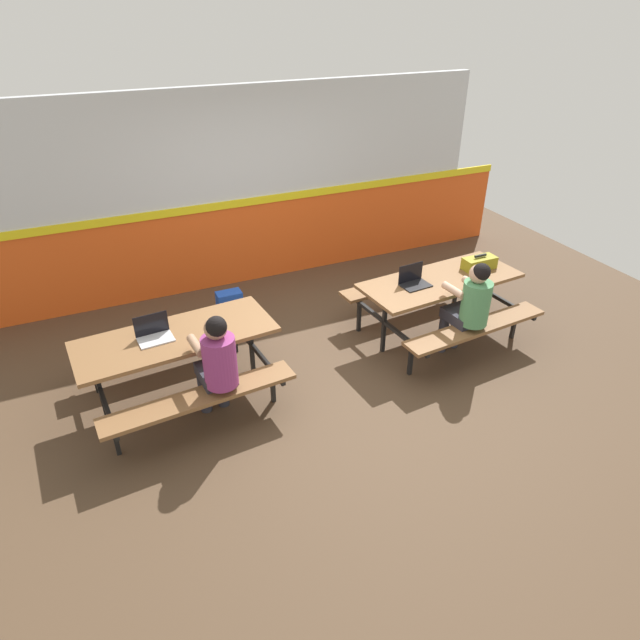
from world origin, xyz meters
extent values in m
cube|color=#4C3826|center=(0.00, 0.00, -0.01)|extent=(10.00, 10.00, 0.02)
cube|color=#E55119|center=(0.00, 2.40, 0.55)|extent=(8.00, 0.12, 1.10)
cube|color=yellow|center=(0.00, 2.33, 1.15)|extent=(8.00, 0.03, 0.10)
cube|color=silver|center=(0.00, 2.40, 1.90)|extent=(6.72, 0.12, 1.40)
cube|color=brown|center=(-1.50, 0.09, 0.72)|extent=(1.93, 0.90, 0.04)
cube|color=brown|center=(-1.45, -0.55, 0.43)|extent=(1.80, 0.43, 0.04)
cube|color=brown|center=(-1.55, 0.72, 0.43)|extent=(1.80, 0.43, 0.04)
cube|color=black|center=(-2.26, 0.02, 0.35)|extent=(0.04, 0.04, 0.70)
cube|color=black|center=(-2.26, 0.02, 0.39)|extent=(0.17, 1.55, 0.04)
cube|color=black|center=(-2.21, -0.48, 0.21)|extent=(0.04, 0.04, 0.41)
cube|color=black|center=(-2.30, 0.53, 0.21)|extent=(0.04, 0.04, 0.41)
cube|color=black|center=(-0.75, 0.15, 0.35)|extent=(0.04, 0.04, 0.70)
cube|color=black|center=(-0.75, 0.15, 0.39)|extent=(0.17, 1.55, 0.04)
cube|color=black|center=(-0.70, -0.36, 0.21)|extent=(0.04, 0.04, 0.41)
cube|color=black|center=(-0.79, 0.66, 0.21)|extent=(0.04, 0.04, 0.41)
cube|color=brown|center=(1.50, 0.04, 0.72)|extent=(1.93, 0.90, 0.04)
cube|color=brown|center=(1.55, -0.60, 0.43)|extent=(1.80, 0.43, 0.04)
cube|color=brown|center=(1.45, 0.67, 0.43)|extent=(1.80, 0.43, 0.04)
cube|color=black|center=(0.75, -0.03, 0.35)|extent=(0.04, 0.04, 0.70)
cube|color=black|center=(0.75, -0.03, 0.39)|extent=(0.17, 1.55, 0.04)
cube|color=black|center=(0.79, -0.53, 0.21)|extent=(0.04, 0.04, 0.41)
cube|color=black|center=(0.70, 0.48, 0.21)|extent=(0.04, 0.04, 0.41)
cube|color=black|center=(2.26, 0.10, 0.35)|extent=(0.04, 0.04, 0.70)
cube|color=black|center=(2.26, 0.10, 0.39)|extent=(0.17, 1.55, 0.04)
cube|color=black|center=(2.30, -0.41, 0.21)|extent=(0.04, 0.04, 0.41)
cube|color=black|center=(2.21, 0.61, 0.21)|extent=(0.04, 0.04, 0.41)
cylinder|color=#2D2D38|center=(-1.35, -0.21, 0.23)|extent=(0.11, 0.11, 0.45)
cylinder|color=#2D2D38|center=(-1.17, -0.20, 0.23)|extent=(0.11, 0.11, 0.45)
cube|color=#2D2D38|center=(-1.25, -0.36, 0.51)|extent=(0.33, 0.40, 0.12)
cylinder|color=#8C3372|center=(-1.23, -0.53, 0.75)|extent=(0.30, 0.30, 0.48)
cylinder|color=#A57A5B|center=(-1.39, -0.34, 0.85)|extent=(0.10, 0.31, 0.08)
cylinder|color=#A57A5B|center=(-1.11, -0.32, 0.85)|extent=(0.10, 0.31, 0.08)
sphere|color=#A57A5B|center=(-1.24, -0.51, 1.08)|extent=(0.20, 0.20, 0.20)
sphere|color=black|center=(-1.23, -0.54, 1.11)|extent=(0.18, 0.18, 0.18)
cylinder|color=#2D2D38|center=(1.37, -0.29, 0.23)|extent=(0.11, 0.11, 0.45)
cylinder|color=#2D2D38|center=(1.55, -0.27, 0.23)|extent=(0.11, 0.11, 0.45)
cube|color=#2D2D38|center=(1.47, -0.43, 0.51)|extent=(0.33, 0.40, 0.12)
cylinder|color=#4C8C59|center=(1.48, -0.60, 0.75)|extent=(0.30, 0.30, 0.48)
cylinder|color=tan|center=(1.33, -0.41, 0.85)|extent=(0.10, 0.31, 0.08)
cylinder|color=tan|center=(1.61, -0.39, 0.85)|extent=(0.10, 0.31, 0.08)
sphere|color=tan|center=(1.48, -0.58, 1.08)|extent=(0.20, 0.20, 0.20)
sphere|color=black|center=(1.49, -0.61, 1.11)|extent=(0.18, 0.18, 0.18)
cube|color=silver|center=(-1.68, 0.07, 0.75)|extent=(0.34, 0.25, 0.01)
cube|color=black|center=(-1.69, 0.18, 0.86)|extent=(0.32, 0.03, 0.21)
cube|color=black|center=(1.14, 0.01, 0.75)|extent=(0.34, 0.25, 0.01)
cube|color=black|center=(1.13, 0.11, 0.86)|extent=(0.32, 0.03, 0.21)
cube|color=olive|center=(2.06, 0.08, 0.81)|extent=(0.40, 0.18, 0.14)
cube|color=black|center=(2.06, 0.08, 0.91)|extent=(0.16, 0.02, 0.02)
cube|color=#1E47B2|center=(-0.66, 1.28, 0.22)|extent=(0.30, 0.18, 0.44)
cube|color=#1E47B2|center=(-0.66, 1.39, 0.15)|extent=(0.21, 0.04, 0.19)
cube|color=maroon|center=(2.79, 0.92, 0.18)|extent=(0.34, 0.14, 0.36)
torus|color=maroon|center=(2.79, 0.92, 0.42)|extent=(0.21, 0.21, 0.02)
camera|label=1|loc=(-2.07, -4.50, 3.54)|focal=30.87mm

